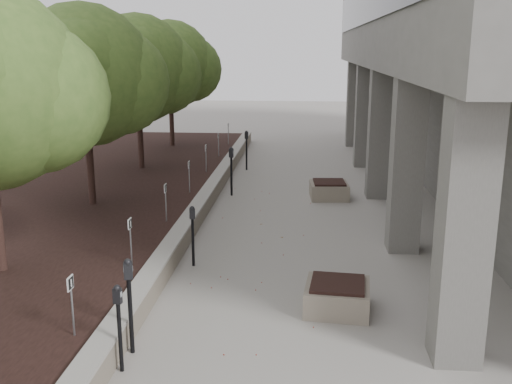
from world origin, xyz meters
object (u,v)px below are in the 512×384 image
(parking_meter_4, at_px, (231,171))
(crabapple_tree_3, at_px, (86,106))
(crabapple_tree_4, at_px, (138,92))
(crabapple_tree_5, at_px, (170,83))
(planter_front, at_px, (337,296))
(parking_meter_3, at_px, (193,236))
(parking_meter_1, at_px, (130,306))
(parking_meter_2, at_px, (120,329))
(planter_back, at_px, (329,190))
(parking_meter_5, at_px, (247,150))

(parking_meter_4, bearing_deg, crabapple_tree_3, -131.66)
(crabapple_tree_4, bearing_deg, crabapple_tree_5, 90.00)
(planter_front, bearing_deg, crabapple_tree_3, 140.28)
(planter_front, bearing_deg, parking_meter_3, 147.07)
(crabapple_tree_5, xyz_separation_m, parking_meter_4, (3.56, -7.21, -2.33))
(crabapple_tree_5, height_order, parking_meter_1, crabapple_tree_5)
(crabapple_tree_5, bearing_deg, parking_meter_3, -75.42)
(crabapple_tree_3, height_order, crabapple_tree_4, same)
(parking_meter_1, bearing_deg, parking_meter_4, 67.30)
(parking_meter_2, distance_m, planter_back, 11.04)
(crabapple_tree_5, relative_size, parking_meter_3, 4.02)
(crabapple_tree_4, height_order, planter_back, crabapple_tree_4)
(parking_meter_4, bearing_deg, crabapple_tree_5, 126.50)
(parking_meter_3, height_order, planter_back, parking_meter_3)
(parking_meter_5, bearing_deg, parking_meter_4, -82.32)
(planter_back, bearing_deg, parking_meter_4, 178.66)
(parking_meter_2, distance_m, parking_meter_4, 10.56)
(parking_meter_3, xyz_separation_m, parking_meter_5, (0.14, 10.29, 0.10))
(crabapple_tree_5, height_order, parking_meter_5, crabapple_tree_5)
(parking_meter_2, bearing_deg, parking_meter_4, 96.17)
(crabapple_tree_4, bearing_deg, crabapple_tree_3, -90.00)
(crabapple_tree_5, bearing_deg, planter_front, -67.08)
(crabapple_tree_4, bearing_deg, parking_meter_3, -67.52)
(planter_front, relative_size, planter_back, 0.98)
(crabapple_tree_5, relative_size, parking_meter_4, 3.45)
(parking_meter_2, xyz_separation_m, parking_meter_5, (0.39, 14.60, 0.09))
(crabapple_tree_4, height_order, parking_meter_3, crabapple_tree_4)
(crabapple_tree_4, height_order, parking_meter_2, crabapple_tree_4)
(parking_meter_1, height_order, parking_meter_4, parking_meter_4)
(crabapple_tree_3, distance_m, parking_meter_4, 5.09)
(parking_meter_5, xyz_separation_m, planter_front, (2.88, -12.24, -0.51))
(crabapple_tree_3, bearing_deg, planter_back, 22.16)
(crabapple_tree_4, relative_size, parking_meter_1, 3.49)
(parking_meter_4, relative_size, planter_back, 1.35)
(parking_meter_5, bearing_deg, parking_meter_3, -81.91)
(crabapple_tree_5, relative_size, parking_meter_5, 3.52)
(parking_meter_3, bearing_deg, crabapple_tree_3, 116.65)
(parking_meter_1, height_order, planter_back, parking_meter_1)
(parking_meter_5, bearing_deg, crabapple_tree_4, -144.46)
(parking_meter_3, distance_m, parking_meter_5, 10.29)
(crabapple_tree_3, relative_size, parking_meter_4, 3.45)
(crabapple_tree_5, bearing_deg, parking_meter_4, -63.74)
(crabapple_tree_4, relative_size, parking_meter_4, 3.45)
(planter_back, bearing_deg, crabapple_tree_5, 132.50)
(crabapple_tree_5, height_order, planter_front, crabapple_tree_5)
(crabapple_tree_3, bearing_deg, crabapple_tree_4, 90.00)
(parking_meter_2, xyz_separation_m, planter_front, (3.27, 2.36, -0.42))
(crabapple_tree_3, distance_m, parking_meter_1, 8.26)
(crabapple_tree_4, xyz_separation_m, parking_meter_1, (3.25, -12.23, -2.34))
(planter_back, bearing_deg, planter_front, -91.10)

